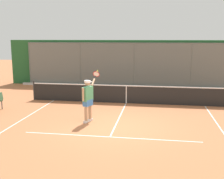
{
  "coord_description": "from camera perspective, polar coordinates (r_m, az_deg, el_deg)",
  "views": [
    {
      "loc": [
        -1.54,
        10.22,
        3.43
      ],
      "look_at": [
        0.48,
        -2.32,
        1.05
      ],
      "focal_mm": 44.69,
      "sensor_mm": 36.0,
      "label": 1
    }
  ],
  "objects": [
    {
      "name": "ground_plane",
      "position": [
        10.89,
        0.54,
        -7.75
      ],
      "size": [
        60.0,
        60.0,
        0.0
      ],
      "primitive_type": "plane",
      "color": "#B76B42"
    },
    {
      "name": "tennis_net",
      "position": [
        14.69,
        2.94,
        -0.93
      ],
      "size": [
        10.4,
        0.09,
        1.07
      ],
      "color": "#2D2D2D",
      "rests_on": "ground"
    },
    {
      "name": "tennis_player",
      "position": [
        11.38,
        -4.95,
        -1.62
      ],
      "size": [
        0.52,
        1.41,
        2.03
      ],
      "rotation": [
        0.0,
        0.0,
        -1.96
      ],
      "color": "silver",
      "rests_on": "ground"
    },
    {
      "name": "fence_backdrop",
      "position": [
        19.95,
        4.7,
        5.35
      ],
      "size": [
        18.32,
        1.37,
        3.25
      ],
      "color": "slate",
      "rests_on": "ground"
    },
    {
      "name": "court_line_markings",
      "position": [
        9.6,
        -0.72,
        -10.31
      ],
      "size": [
        8.09,
        9.44,
        0.01
      ],
      "color": "white",
      "rests_on": "ground"
    }
  ]
}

